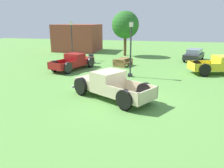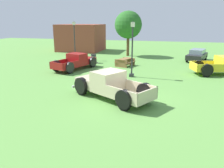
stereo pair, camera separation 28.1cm
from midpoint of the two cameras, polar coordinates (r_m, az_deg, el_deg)
ground_plane at (r=13.23m, az=4.64°, el=-4.14°), size 80.00×80.00×0.00m
pickup_truck_foreground at (r=13.52m, az=-0.57°, el=-0.18°), size 5.57×4.29×1.63m
pickup_truck_behind_right at (r=21.89m, az=-8.43°, el=5.72°), size 3.22×5.22×1.51m
sedan_distant_a at (r=27.73m, az=21.16°, el=6.93°), size 2.77×4.36×1.35m
lamp_post_near at (r=18.32m, az=5.62°, el=8.98°), size 0.36×0.36×4.46m
lamp_post_far at (r=27.24m, az=-9.23°, el=11.09°), size 0.36×0.36×4.46m
picnic_table at (r=23.08m, az=3.69°, el=5.81°), size 1.99×2.19×0.78m
trash_can at (r=24.87m, az=-4.40°, el=6.50°), size 0.59×0.59×0.95m
oak_tree_east at (r=29.71m, az=4.46°, el=14.78°), size 3.50×3.50×5.74m
brick_pavilion at (r=35.44m, az=-7.65°, el=11.64°), size 6.30×5.60×3.95m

